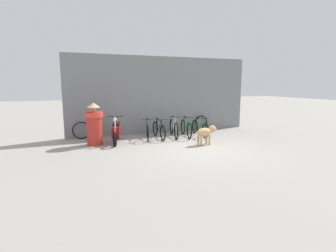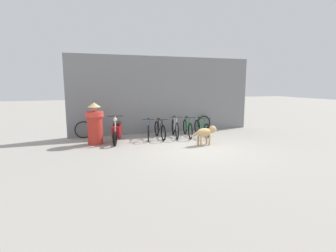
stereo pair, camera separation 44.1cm
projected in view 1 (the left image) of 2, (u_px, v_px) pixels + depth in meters
name	position (u px, v px, depth m)	size (l,w,h in m)	color
ground_plane	(198.00, 149.00, 8.94)	(60.00, 60.00, 0.00)	#9E998E
shop_wall_back	(162.00, 95.00, 11.79)	(8.42, 0.20, 3.38)	slate
bicycle_0	(147.00, 130.00, 10.55)	(0.57, 1.63, 0.84)	black
bicycle_1	(159.00, 130.00, 10.65)	(0.46, 1.65, 0.82)	black
bicycle_2	(174.00, 128.00, 10.93)	(0.50, 1.66, 0.88)	black
bicycle_3	(186.00, 128.00, 11.04)	(0.48, 1.67, 0.86)	black
bicycle_4	(200.00, 128.00, 11.20)	(0.46, 1.70, 0.80)	black
motorcycle	(116.00, 132.00, 9.87)	(0.68, 1.84, 1.05)	black
stray_dog	(206.00, 132.00, 9.51)	(1.11, 0.40, 0.69)	tan
person_in_robes	(94.00, 124.00, 9.41)	(0.87, 0.87, 1.53)	#B72D23
spare_tire_left	(81.00, 131.00, 10.46)	(0.70, 0.09, 0.70)	black
spare_tire_right	(201.00, 123.00, 12.46)	(0.71, 0.11, 0.71)	black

